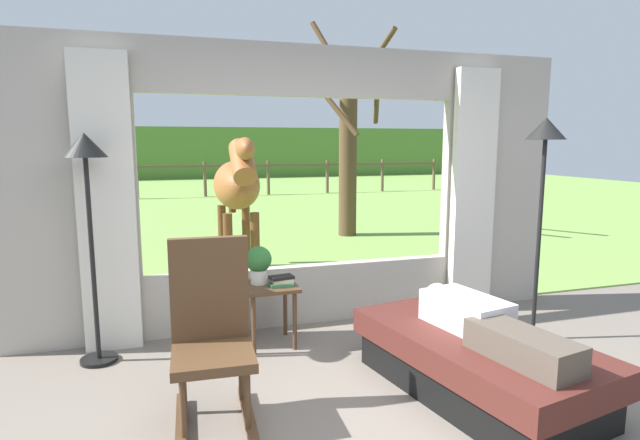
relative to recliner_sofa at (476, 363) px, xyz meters
name	(u,v)px	position (x,y,z in m)	size (l,w,h in m)	color
back_wall_with_window	(305,191)	(-0.73, 1.70, 1.03)	(5.20, 0.12, 2.55)	#ADA599
curtain_panel_left	(106,205)	(-2.42, 1.56, 0.98)	(0.44, 0.10, 2.40)	silver
curtain_panel_right	(473,193)	(0.96, 1.56, 0.98)	(0.44, 0.10, 2.40)	silver
outdoor_pasture_lawn	(208,199)	(-0.73, 12.60, -0.21)	(36.00, 21.68, 0.02)	#759E47
distant_hill_ridge	(189,153)	(-0.73, 22.44, 0.98)	(36.00, 2.00, 2.40)	#4F7932
recliner_sofa	(476,363)	(0.00, 0.00, 0.00)	(1.21, 1.84, 0.42)	black
reclining_person	(483,322)	(0.00, -0.05, 0.30)	(0.45, 1.43, 0.22)	silver
rocking_chair	(212,333)	(-1.73, 0.22, 0.33)	(0.50, 0.70, 1.12)	#4C331E
side_table	(270,296)	(-1.16, 1.25, 0.21)	(0.44, 0.44, 0.52)	#4C331E
potted_plant	(259,262)	(-1.24, 1.31, 0.48)	(0.22, 0.22, 0.32)	silver
book_stack	(282,281)	(-1.07, 1.20, 0.34)	(0.21, 0.15, 0.08)	#337247
floor_lamp_left	(87,179)	(-2.51, 1.31, 1.21)	(0.32, 0.32, 1.77)	black
floor_lamp_right	(544,162)	(1.04, 0.69, 1.31)	(0.32, 0.32, 1.90)	black
horse	(237,187)	(-1.10, 3.48, 0.94)	(0.59, 1.81, 1.73)	brown
pasture_tree	(349,142)	(1.21, 5.77, 1.49)	(1.47, 1.49, 3.71)	#4C3823
pasture_fence_line	(205,173)	(-0.73, 13.36, 0.53)	(16.10, 0.10, 1.10)	brown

